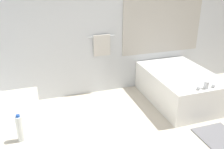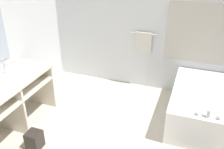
% 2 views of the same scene
% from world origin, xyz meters
% --- Properties ---
extents(wall_back_with_blinds, '(7.40, 0.13, 2.70)m').
position_xyz_m(wall_back_with_blinds, '(0.03, 2.23, 1.35)').
color(wall_back_with_blinds, silver).
rests_on(wall_back_with_blinds, ground_plane).
extents(vanity_counter, '(0.64, 1.65, 0.88)m').
position_xyz_m(vanity_counter, '(-1.86, 0.11, 0.65)').
color(vanity_counter, beige).
rests_on(vanity_counter, ground_plane).
extents(bathtub, '(1.10, 1.60, 0.68)m').
position_xyz_m(bathtub, '(0.98, 1.39, 0.31)').
color(bathtub, white).
rests_on(bathtub, ground_plane).
extents(water_bottle_3, '(0.06, 0.06, 0.27)m').
position_xyz_m(water_bottle_3, '(-1.74, -0.20, 1.00)').
color(water_bottle_3, silver).
rests_on(water_bottle_3, vanity_counter).
extents(bath_mat, '(0.56, 0.69, 0.02)m').
position_xyz_m(bath_mat, '(0.92, 0.14, 0.01)').
color(bath_mat, slate).
rests_on(bath_mat, ground_plane).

